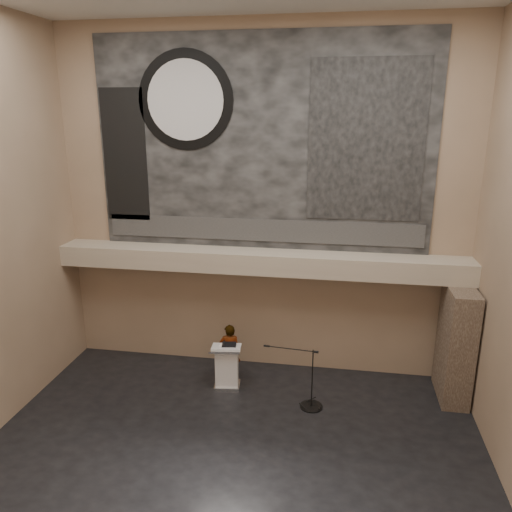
# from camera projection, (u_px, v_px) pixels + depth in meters

# --- Properties ---
(floor) EXTENTS (10.00, 10.00, 0.00)m
(floor) POSITION_uv_depth(u_px,v_px,m) (228.00, 463.00, 9.55)
(floor) COLOR black
(floor) RESTS_ON ground
(wall_back) EXTENTS (10.00, 0.02, 8.50)m
(wall_back) POSITION_uv_depth(u_px,v_px,m) (261.00, 206.00, 12.13)
(wall_back) COLOR #8A7057
(wall_back) RESTS_ON floor
(wall_front) EXTENTS (10.00, 0.02, 8.50)m
(wall_front) POSITION_uv_depth(u_px,v_px,m) (126.00, 365.00, 4.56)
(wall_front) COLOR #8A7057
(wall_front) RESTS_ON floor
(soffit) EXTENTS (10.00, 0.80, 0.50)m
(soffit) POSITION_uv_depth(u_px,v_px,m) (259.00, 261.00, 12.12)
(soffit) COLOR tan
(soffit) RESTS_ON wall_back
(sprinkler_left) EXTENTS (0.04, 0.04, 0.06)m
(sprinkler_left) POSITION_uv_depth(u_px,v_px,m) (195.00, 269.00, 12.40)
(sprinkler_left) COLOR #B2893D
(sprinkler_left) RESTS_ON soffit
(sprinkler_right) EXTENTS (0.04, 0.04, 0.06)m
(sprinkler_right) POSITION_uv_depth(u_px,v_px,m) (337.00, 277.00, 11.85)
(sprinkler_right) COLOR #B2893D
(sprinkler_right) RESTS_ON soffit
(banner) EXTENTS (8.00, 0.05, 5.00)m
(banner) POSITION_uv_depth(u_px,v_px,m) (261.00, 145.00, 11.69)
(banner) COLOR black
(banner) RESTS_ON wall_back
(banner_text_strip) EXTENTS (7.76, 0.02, 0.55)m
(banner_text_strip) POSITION_uv_depth(u_px,v_px,m) (261.00, 230.00, 12.23)
(banner_text_strip) COLOR #303030
(banner_text_strip) RESTS_ON banner
(banner_clock_rim) EXTENTS (2.30, 0.02, 2.30)m
(banner_clock_rim) POSITION_uv_depth(u_px,v_px,m) (185.00, 100.00, 11.65)
(banner_clock_rim) COLOR black
(banner_clock_rim) RESTS_ON banner
(banner_clock_face) EXTENTS (1.84, 0.02, 1.84)m
(banner_clock_face) POSITION_uv_depth(u_px,v_px,m) (185.00, 100.00, 11.64)
(banner_clock_face) COLOR silver
(banner_clock_face) RESTS_ON banner
(banner_building_print) EXTENTS (2.60, 0.02, 3.60)m
(banner_building_print) POSITION_uv_depth(u_px,v_px,m) (366.00, 142.00, 11.24)
(banner_building_print) COLOR black
(banner_building_print) RESTS_ON banner
(banner_brick_print) EXTENTS (1.10, 0.02, 3.20)m
(banner_brick_print) POSITION_uv_depth(u_px,v_px,m) (125.00, 156.00, 12.28)
(banner_brick_print) COLOR black
(banner_brick_print) RESTS_ON banner
(stone_pier) EXTENTS (0.60, 1.40, 2.70)m
(stone_pier) POSITION_uv_depth(u_px,v_px,m) (456.00, 344.00, 11.40)
(stone_pier) COLOR #45362A
(stone_pier) RESTS_ON floor
(lectern) EXTENTS (0.74, 0.57, 1.13)m
(lectern) POSITION_uv_depth(u_px,v_px,m) (227.00, 366.00, 12.00)
(lectern) COLOR silver
(lectern) RESTS_ON floor
(binder) EXTENTS (0.37, 0.32, 0.04)m
(binder) POSITION_uv_depth(u_px,v_px,m) (229.00, 345.00, 11.86)
(binder) COLOR black
(binder) RESTS_ON lectern
(papers) EXTENTS (0.21, 0.28, 0.00)m
(papers) POSITION_uv_depth(u_px,v_px,m) (223.00, 346.00, 11.84)
(papers) COLOR white
(papers) RESTS_ON lectern
(speaker_person) EXTENTS (0.58, 0.43, 1.45)m
(speaker_person) POSITION_uv_depth(u_px,v_px,m) (230.00, 352.00, 12.36)
(speaker_person) COLOR silver
(speaker_person) RESTS_ON floor
(mic_stand) EXTENTS (1.36, 0.52, 1.43)m
(mic_stand) POSITION_uv_depth(u_px,v_px,m) (310.00, 399.00, 11.29)
(mic_stand) COLOR black
(mic_stand) RESTS_ON floor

